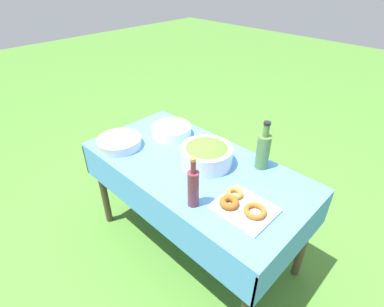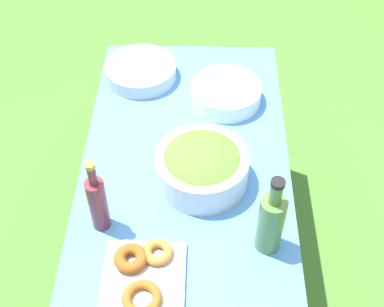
% 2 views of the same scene
% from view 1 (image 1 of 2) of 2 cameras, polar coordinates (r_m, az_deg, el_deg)
% --- Properties ---
extents(ground_plane, '(14.00, 14.00, 0.00)m').
position_cam_1_polar(ground_plane, '(2.32, 0.34, -16.80)').
color(ground_plane, '#477A2D').
extents(picnic_table, '(1.42, 0.73, 0.72)m').
position_cam_1_polar(picnic_table, '(1.88, 0.40, -4.61)').
color(picnic_table, '#4C8CD1').
rests_on(picnic_table, ground_plane).
extents(salad_bowl, '(0.31, 0.31, 0.14)m').
position_cam_1_polar(salad_bowl, '(1.79, 2.78, -0.05)').
color(salad_bowl, silver).
rests_on(salad_bowl, picnic_table).
extents(pasta_bowl, '(0.29, 0.29, 0.08)m').
position_cam_1_polar(pasta_bowl, '(2.03, -13.71, 2.28)').
color(pasta_bowl, '#B2B7BC').
rests_on(pasta_bowl, picnic_table).
extents(donut_platter, '(0.29, 0.24, 0.05)m').
position_cam_1_polar(donut_platter, '(1.53, 9.58, -9.82)').
color(donut_platter, silver).
rests_on(donut_platter, picnic_table).
extents(plate_stack, '(0.27, 0.27, 0.07)m').
position_cam_1_polar(plate_stack, '(2.11, -3.91, 4.40)').
color(plate_stack, white).
rests_on(plate_stack, picnic_table).
extents(olive_oil_bottle, '(0.08, 0.08, 0.30)m').
position_cam_1_polar(olive_oil_bottle, '(1.78, 13.39, 0.64)').
color(olive_oil_bottle, '#4C7238').
rests_on(olive_oil_bottle, picnic_table).
extents(wine_bottle, '(0.06, 0.06, 0.29)m').
position_cam_1_polar(wine_bottle, '(1.47, 0.23, -6.41)').
color(wine_bottle, maroon).
rests_on(wine_bottle, picnic_table).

